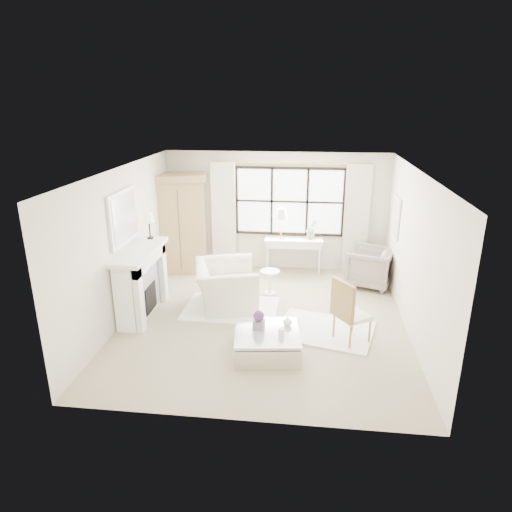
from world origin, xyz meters
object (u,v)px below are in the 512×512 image
object	(u,v)px
armoire	(183,223)
console_table	(293,255)
club_armchair	(226,285)
coffee_table	(267,343)

from	to	relation	value
armoire	console_table	xyz separation A→B (m)	(2.50, 0.21, -0.74)
club_armchair	coffee_table	world-z (taller)	club_armchair
armoire	console_table	size ratio (longest dim) A/B	1.70
console_table	armoire	bearing A→B (deg)	-177.67
console_table	club_armchair	bearing A→B (deg)	-123.64
armoire	coffee_table	bearing A→B (deg)	-69.92
armoire	console_table	world-z (taller)	armoire
club_armchair	console_table	bearing A→B (deg)	-45.43
coffee_table	armoire	bearing A→B (deg)	115.99
console_table	club_armchair	world-z (taller)	club_armchair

